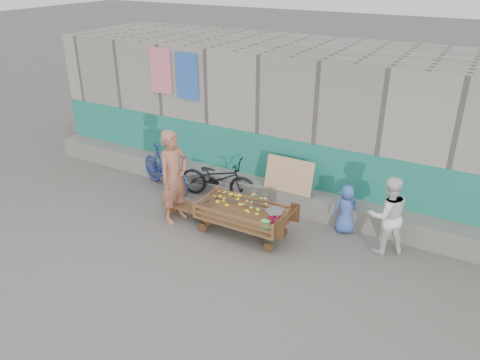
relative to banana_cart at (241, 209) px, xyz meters
The scene contains 9 objects.
ground 1.14m from the banana_cart, 83.56° to the right, with size 80.00×80.00×0.00m, color #605C57.
building_wall 3.19m from the banana_cart, 87.88° to the left, with size 12.00×3.50×3.00m.
banana_cart is the anchor object (origin of this frame).
bench 1.20m from the banana_cart, behind, with size 1.12×0.34×0.28m.
vendor_man 1.44m from the banana_cart, behind, with size 0.68×0.44×1.86m, color #9B5E45.
woman 2.58m from the banana_cart, 16.28° to the left, with size 0.70×0.54×1.43m, color white.
child 1.96m from the banana_cart, 31.30° to the left, with size 0.47×0.30×0.96m, color #3E5DB9.
bicycle_dark 1.55m from the banana_cart, 137.74° to the left, with size 0.60×1.72×0.90m, color black.
bicycle_blue 2.53m from the banana_cart, 160.56° to the left, with size 0.47×1.66×1.00m, color #2A4096.
Camera 1 is at (3.54, -5.57, 4.71)m, focal length 35.00 mm.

